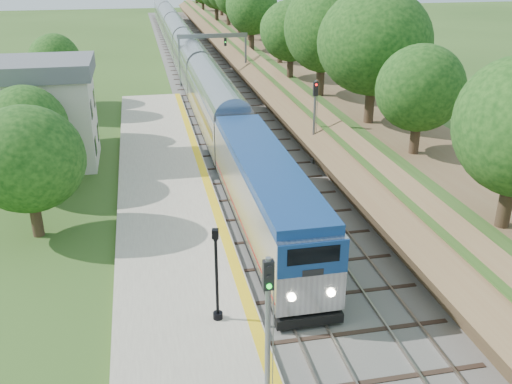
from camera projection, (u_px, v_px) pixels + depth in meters
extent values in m
cube|color=#4C4944|center=(205.00, 77.00, 74.11)|extent=(9.50, 170.00, 0.12)
cube|color=gray|center=(184.00, 77.00, 73.55)|extent=(0.08, 170.00, 0.16)
cube|color=gray|center=(195.00, 76.00, 73.82)|extent=(0.08, 170.00, 0.16)
cube|color=gray|center=(215.00, 76.00, 74.29)|extent=(0.08, 170.00, 0.16)
cube|color=gray|center=(225.00, 75.00, 74.56)|extent=(0.08, 170.00, 0.16)
cube|color=gray|center=(173.00, 232.00, 33.06)|extent=(6.40, 68.00, 0.38)
cube|color=gold|center=(221.00, 225.00, 33.51)|extent=(0.55, 68.00, 0.01)
cube|color=brown|center=(276.00, 63.00, 75.31)|extent=(9.00, 170.00, 3.00)
cube|color=brown|center=(247.00, 66.00, 74.67)|extent=(4.47, 170.00, 4.54)
cylinder|color=#332316|center=(478.00, 185.00, 28.86)|extent=(0.60, 0.60, 2.62)
sphere|color=black|center=(489.00, 117.00, 27.47)|extent=(5.70, 5.70, 5.70)
cylinder|color=#332316|center=(265.00, 42.00, 73.93)|extent=(0.60, 0.60, 2.62)
sphere|color=black|center=(265.00, 13.00, 72.54)|extent=(5.70, 5.70, 5.70)
cylinder|color=#332316|center=(213.00, 7.00, 119.01)|extent=(0.60, 0.60, 2.62)
cube|color=beige|center=(40.00, 122.00, 42.79)|extent=(8.00, 6.00, 6.80)
cube|color=#595C61|center=(31.00, 68.00, 41.23)|extent=(8.60, 6.60, 1.20)
cube|color=black|center=(96.00, 146.00, 42.54)|extent=(0.05, 1.10, 1.30)
cube|color=black|center=(98.00, 132.00, 45.78)|extent=(0.05, 1.10, 1.30)
cube|color=black|center=(91.00, 109.00, 41.44)|extent=(0.05, 1.10, 1.30)
cube|color=black|center=(94.00, 98.00, 44.69)|extent=(0.05, 1.10, 1.30)
cylinder|color=slate|center=(180.00, 61.00, 67.77)|extent=(0.24, 0.24, 6.20)
cylinder|color=slate|center=(246.00, 59.00, 69.25)|extent=(0.24, 0.24, 6.20)
cube|color=slate|center=(212.00, 36.00, 67.39)|extent=(8.40, 0.25, 0.50)
cube|color=black|center=(192.00, 43.00, 67.09)|extent=(0.30, 0.20, 0.90)
cube|color=black|center=(225.00, 42.00, 67.83)|extent=(0.30, 0.20, 0.90)
cylinder|color=#332316|center=(66.00, 165.00, 40.41)|extent=(0.60, 0.60, 2.45)
sphere|color=black|center=(59.00, 120.00, 39.11)|extent=(5.32, 5.32, 5.32)
cylinder|color=#332316|center=(82.00, 109.00, 54.83)|extent=(0.60, 0.60, 2.45)
sphere|color=black|center=(78.00, 74.00, 53.53)|extent=(5.32, 5.32, 5.32)
cube|color=black|center=(264.00, 227.00, 32.84)|extent=(2.82, 17.63, 0.61)
cube|color=#B7BAC1|center=(265.00, 194.00, 32.04)|extent=(3.06, 18.37, 3.47)
cube|color=navy|center=(265.00, 161.00, 31.27)|extent=(2.94, 17.63, 0.45)
cube|color=navy|center=(313.00, 259.00, 23.35)|extent=(3.03, 0.10, 1.53)
cube|color=black|center=(314.00, 255.00, 23.24)|extent=(2.25, 0.06, 0.77)
cube|color=maroon|center=(265.00, 213.00, 32.50)|extent=(3.08, 18.00, 0.10)
cube|color=#B7BAC1|center=(216.00, 110.00, 50.20)|extent=(3.06, 20.41, 3.98)
cube|color=#B7BAC1|center=(192.00, 67.00, 69.14)|extent=(3.06, 20.41, 3.98)
cube|color=#B7BAC1|center=(178.00, 42.00, 88.08)|extent=(3.06, 20.41, 3.98)
cube|color=#B7BAC1|center=(170.00, 25.00, 107.01)|extent=(3.06, 20.41, 3.98)
cube|color=#B7BAC1|center=(163.00, 14.00, 125.95)|extent=(3.06, 20.41, 3.98)
cylinder|color=black|center=(218.00, 315.00, 24.95)|extent=(0.43, 0.43, 0.29)
cylinder|color=black|center=(217.00, 278.00, 24.20)|extent=(0.14, 0.14, 3.82)
cube|color=black|center=(215.00, 234.00, 23.38)|extent=(0.33, 0.33, 0.39)
cube|color=silver|center=(215.00, 234.00, 23.38)|extent=(0.23, 0.23, 0.29)
cylinder|color=slate|center=(268.00, 337.00, 18.95)|extent=(0.19, 0.19, 6.04)
cube|color=black|center=(268.00, 275.00, 18.02)|extent=(0.35, 0.23, 1.04)
cylinder|color=#0CE526|center=(269.00, 277.00, 17.89)|extent=(0.17, 0.06, 0.17)
cylinder|color=slate|center=(314.00, 123.00, 42.71)|extent=(0.19, 0.19, 6.42)
cube|color=black|center=(316.00, 89.00, 41.70)|extent=(0.35, 0.23, 1.04)
cylinder|color=#FF0C0C|center=(316.00, 89.00, 41.58)|extent=(0.17, 0.06, 0.17)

